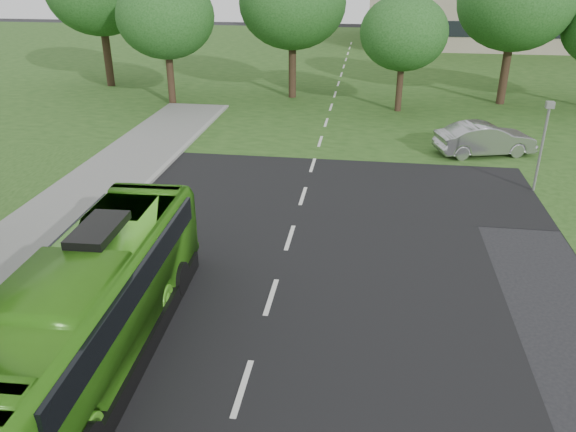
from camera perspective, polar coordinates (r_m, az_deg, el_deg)
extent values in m
plane|color=black|center=(15.57, -3.01, -12.21)|extent=(160.00, 160.00, 0.00)
cube|color=black|center=(33.60, 3.61, 8.57)|extent=(14.00, 120.00, 0.01)
cube|color=black|center=(27.91, 2.52, 5.18)|extent=(80.00, 12.00, 0.01)
cube|color=silver|center=(28.85, 2.73, 5.85)|extent=(0.15, 90.00, 0.01)
cube|color=#254918|center=(57.99, 5.86, 15.37)|extent=(120.00, 60.00, 0.01)
cylinder|color=black|center=(40.69, -11.81, 13.31)|extent=(0.49, 0.49, 3.25)
ellipsoid|color=#1A4316|center=(40.11, -12.35, 19.20)|extent=(6.46, 6.46, 5.49)
cylinder|color=black|center=(41.90, 0.44, 14.37)|extent=(0.54, 0.54, 3.59)
ellipsoid|color=#1A4316|center=(41.31, 0.47, 20.86)|extent=(7.38, 7.38, 6.28)
cylinder|color=black|center=(38.69, 11.23, 12.44)|extent=(0.42, 0.42, 2.80)
ellipsoid|color=#1A4316|center=(38.11, 11.70, 17.77)|extent=(5.57, 5.57, 4.73)
cylinder|color=black|center=(42.60, 21.09, 13.07)|extent=(0.57, 0.57, 3.77)
ellipsoid|color=#1A4316|center=(42.01, 22.16, 19.60)|extent=(7.57, 7.57, 6.44)
cylinder|color=black|center=(48.07, -17.81, 14.85)|extent=(0.61, 0.61, 4.03)
imported|color=#49A320|center=(14.80, -19.53, -8.82)|extent=(2.95, 11.01, 3.04)
imported|color=#A09FA4|center=(30.99, 19.38, 7.38)|extent=(5.32, 3.09, 1.66)
cylinder|color=gray|center=(26.50, 24.32, 6.12)|extent=(0.11, 0.11, 3.73)
cube|color=gray|center=(26.01, 25.08, 10.19)|extent=(0.35, 0.31, 0.28)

